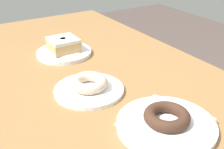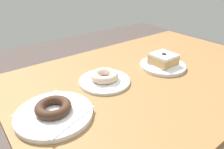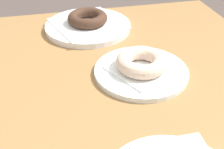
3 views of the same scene
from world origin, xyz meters
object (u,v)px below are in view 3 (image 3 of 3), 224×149
object	(u,v)px
plate_chocolate_ring	(88,26)
donut_sugar_ring	(142,62)
plate_sugar_ring	(141,72)
donut_chocolate_ring	(88,18)

from	to	relation	value
plate_chocolate_ring	donut_sugar_ring	world-z (taller)	donut_sugar_ring
plate_sugar_ring	donut_sugar_ring	distance (m)	0.02
plate_sugar_ring	plate_chocolate_ring	bearing A→B (deg)	17.35
plate_chocolate_ring	plate_sugar_ring	world-z (taller)	plate_chocolate_ring
donut_chocolate_ring	donut_sugar_ring	size ratio (longest dim) A/B	1.00
plate_chocolate_ring	plate_sugar_ring	distance (m)	0.26
donut_sugar_ring	donut_chocolate_ring	bearing A→B (deg)	17.35
plate_sugar_ring	donut_sugar_ring	xyz separation A→B (m)	(0.00, 0.00, 0.02)
plate_sugar_ring	donut_chocolate_ring	bearing A→B (deg)	17.35
donut_chocolate_ring	donut_sugar_ring	bearing A→B (deg)	-162.65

